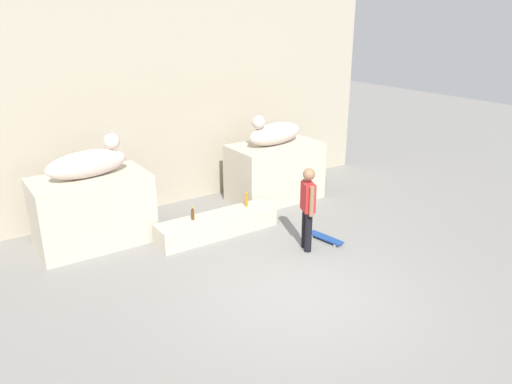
{
  "coord_description": "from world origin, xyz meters",
  "views": [
    {
      "loc": [
        -4.59,
        -5.47,
        4.4
      ],
      "look_at": [
        0.45,
        1.98,
        1.1
      ],
      "focal_mm": 34.36,
      "sensor_mm": 36.0,
      "label": 1
    }
  ],
  "objects_px": {
    "statue_reclining_right": "(274,133)",
    "skater": "(308,206)",
    "statue_reclining_left": "(89,162)",
    "skateboard": "(326,238)",
    "bottle_brown": "(193,214)",
    "bottle_orange": "(246,200)"
  },
  "relations": [
    {
      "from": "statue_reclining_left",
      "to": "bottle_brown",
      "type": "height_order",
      "value": "statue_reclining_left"
    },
    {
      "from": "statue_reclining_right",
      "to": "bottle_brown",
      "type": "xyz_separation_m",
      "value": [
        -2.73,
        -0.97,
        -1.13
      ]
    },
    {
      "from": "statue_reclining_right",
      "to": "skateboard",
      "type": "relative_size",
      "value": 2.02
    },
    {
      "from": "statue_reclining_left",
      "to": "bottle_brown",
      "type": "distance_m",
      "value": 2.25
    },
    {
      "from": "bottle_orange",
      "to": "statue_reclining_right",
      "type": "bearing_deg",
      "value": 33.87
    },
    {
      "from": "skateboard",
      "to": "bottle_brown",
      "type": "xyz_separation_m",
      "value": [
        -2.21,
        1.58,
        0.49
      ]
    },
    {
      "from": "skater",
      "to": "bottle_brown",
      "type": "bearing_deg",
      "value": 66.91
    },
    {
      "from": "statue_reclining_left",
      "to": "skateboard",
      "type": "height_order",
      "value": "statue_reclining_left"
    },
    {
      "from": "bottle_orange",
      "to": "skateboard",
      "type": "bearing_deg",
      "value": -60.31
    },
    {
      "from": "statue_reclining_right",
      "to": "skateboard",
      "type": "distance_m",
      "value": 3.07
    },
    {
      "from": "statue_reclining_right",
      "to": "skater",
      "type": "distance_m",
      "value": 2.93
    },
    {
      "from": "bottle_brown",
      "to": "statue_reclining_left",
      "type": "bearing_deg",
      "value": 149.74
    },
    {
      "from": "bottle_brown",
      "to": "skater",
      "type": "bearing_deg",
      "value": -44.95
    },
    {
      "from": "statue_reclining_left",
      "to": "skater",
      "type": "bearing_deg",
      "value": -45.19
    },
    {
      "from": "bottle_orange",
      "to": "statue_reclining_left",
      "type": "bearing_deg",
      "value": 162.01
    },
    {
      "from": "bottle_brown",
      "to": "bottle_orange",
      "type": "height_order",
      "value": "bottle_orange"
    },
    {
      "from": "statue_reclining_left",
      "to": "statue_reclining_right",
      "type": "bearing_deg",
      "value": -7.06
    },
    {
      "from": "skateboard",
      "to": "bottle_orange",
      "type": "relative_size",
      "value": 2.51
    },
    {
      "from": "statue_reclining_right",
      "to": "bottle_orange",
      "type": "distance_m",
      "value": 2.05
    },
    {
      "from": "statue_reclining_right",
      "to": "skater",
      "type": "relative_size",
      "value": 1.0
    },
    {
      "from": "skateboard",
      "to": "bottle_brown",
      "type": "relative_size",
      "value": 2.91
    },
    {
      "from": "statue_reclining_left",
      "to": "statue_reclining_right",
      "type": "height_order",
      "value": "same"
    }
  ]
}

